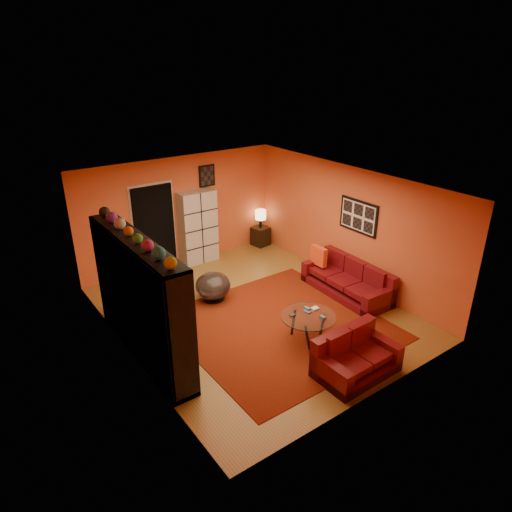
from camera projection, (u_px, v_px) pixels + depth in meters
floor at (254, 312)px, 9.08m from camera, size 6.00×6.00×0.00m
ceiling at (254, 185)px, 8.02m from camera, size 6.00×6.00×0.00m
wall_back at (180, 211)px, 10.78m from camera, size 6.00×0.00×6.00m
wall_front at (379, 323)px, 6.33m from camera, size 6.00×0.00×6.00m
wall_left at (125, 289)px, 7.22m from camera, size 0.00×6.00×6.00m
wall_right at (348, 226)px, 9.89m from camera, size 0.00×6.00×6.00m
rug at (280, 326)px, 8.61m from camera, size 3.60×3.60×0.01m
doorway at (155, 229)px, 10.49m from camera, size 0.95×0.10×2.04m
wall_art_right at (359, 216)px, 9.53m from camera, size 0.03×1.00×0.70m
wall_art_back at (207, 176)px, 10.86m from camera, size 0.42×0.03×0.52m
entertainment_unit at (140, 299)px, 7.44m from camera, size 0.45×3.00×2.10m
tv at (142, 299)px, 7.53m from camera, size 0.96×0.13×0.56m
sofa at (349, 281)px, 9.72m from camera, size 0.92×2.07×0.85m
loveseat at (353, 356)px, 7.29m from camera, size 1.34×0.81×0.85m
throw_pillow at (319, 256)px, 10.06m from camera, size 0.12×0.42×0.42m
coffee_table at (308, 318)px, 8.03m from camera, size 0.98×0.98×0.49m
storage_cabinet at (198, 227)px, 10.98m from camera, size 0.89×0.40×1.78m
bowl_chair at (213, 286)px, 9.43m from camera, size 0.73×0.73×0.59m
side_table at (261, 236)px, 12.18m from camera, size 0.45×0.45×0.50m
table_lamp at (261, 215)px, 11.94m from camera, size 0.29×0.29×0.48m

